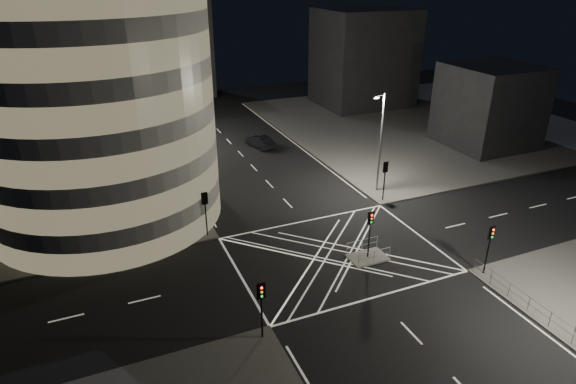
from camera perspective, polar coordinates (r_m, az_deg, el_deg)
name	(u,v)px	position (r m, az deg, el deg)	size (l,w,h in m)	color
ground	(336,254)	(39.08, 5.73, -7.33)	(120.00, 120.00, 0.00)	black
sidewalk_far_right	(423,122)	(74.80, 15.70, 7.97)	(42.00, 42.00, 0.15)	#4F4D4A
central_island	(368,257)	(38.85, 9.41, -7.65)	(3.00, 2.00, 0.15)	slate
office_tower_curved	(28,72)	(48.36, -28.49, 12.37)	(30.00, 29.00, 27.20)	gray
office_block_rear	(31,52)	(71.61, -28.19, 14.43)	(24.00, 16.00, 22.00)	gray
building_right_far	(363,58)	(81.81, 8.91, 15.46)	(14.00, 12.00, 15.00)	black
building_right_near	(489,106)	(66.30, 22.71, 9.42)	(10.00, 10.00, 10.00)	black
building_far_end	(156,45)	(88.40, -15.34, 16.49)	(18.00, 8.00, 18.00)	black
tree_a	(178,185)	(41.63, -12.92, 0.86)	(4.59, 4.59, 6.73)	black
tree_b	(164,149)	(46.72, -14.49, 5.00)	(5.10, 5.10, 8.25)	black
tree_c	(155,140)	(52.68, -15.49, 6.00)	(4.16, 4.16, 6.72)	black
tree_d	(146,115)	(58.07, -16.53, 8.79)	(5.72, 5.72, 8.75)	black
tree_e	(140,114)	(64.21, -17.11, 8.88)	(3.53, 3.53, 6.07)	black
traffic_signal_fl	(205,206)	(40.50, -9.79, -1.63)	(0.55, 0.22, 4.00)	black
traffic_signal_nl	(261,300)	(29.31, -3.18, -12.70)	(0.55, 0.22, 4.00)	black
traffic_signal_fr	(385,174)	(47.08, 11.43, 2.13)	(0.55, 0.22, 4.00)	black
traffic_signal_nr	(490,241)	(37.88, 22.81, -5.37)	(0.55, 0.22, 4.00)	black
traffic_signal_island	(370,226)	(37.41, 9.71, -3.99)	(0.55, 0.22, 4.00)	black
street_lamp_left_near	(182,157)	(44.05, -12.49, 4.10)	(1.25, 0.25, 10.00)	slate
street_lamp_left_far	(151,108)	(61.08, -15.92, 9.57)	(1.25, 0.25, 10.00)	slate
street_lamp_right_far	(380,140)	(48.20, 10.88, 6.07)	(1.25, 0.25, 10.00)	slate
railing_near_right	(539,311)	(35.89, 27.61, -12.41)	(0.06, 11.70, 1.10)	slate
railing_island_south	(374,256)	(37.89, 10.19, -7.52)	(2.80, 0.06, 1.10)	slate
railing_island_north	(362,245)	(39.16, 8.78, -6.24)	(2.80, 0.06, 1.10)	slate
sedan	(260,142)	(61.63, -3.33, 5.98)	(1.62, 4.65, 1.53)	black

